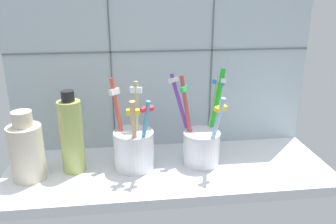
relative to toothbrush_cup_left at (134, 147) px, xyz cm
name	(u,v)px	position (x,y,z in cm)	size (l,w,h in cm)	color
counter_slab	(169,172)	(6.77, -1.00, -5.49)	(64.00, 22.00, 2.00)	silver
tile_wall_back	(162,54)	(6.77, 11.00, 16.01)	(64.00, 2.20, 45.00)	#B2C1CC
toothbrush_cup_left	(134,147)	(0.00, 0.00, 0.00)	(8.37, 9.20, 17.78)	silver
toothbrush_cup_right	(202,142)	(13.66, 0.40, 0.10)	(11.88, 12.01, 18.67)	silver
ceramic_vase	(27,150)	(-19.54, -1.66, 1.24)	(6.16, 6.16, 13.19)	beige
soap_bottle	(72,135)	(-11.61, 0.29, 2.91)	(4.36, 4.36, 16.15)	#9EAE59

